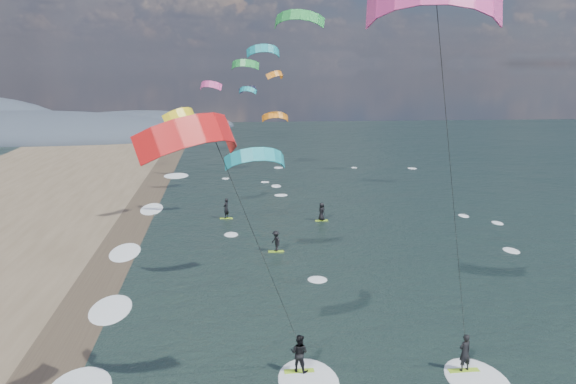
{
  "coord_description": "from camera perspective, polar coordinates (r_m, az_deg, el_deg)",
  "views": [
    {
      "loc": [
        -4.07,
        -19.08,
        13.26
      ],
      "look_at": [
        -1.0,
        12.0,
        7.0
      ],
      "focal_mm": 40.0,
      "sensor_mm": 36.0,
      "label": 1
    }
  ],
  "objects": [
    {
      "name": "coastal_hills",
      "position": [
        133.99,
        -23.41,
        4.72
      ],
      "size": [
        80.0,
        41.0,
        15.0
      ],
      "color": "#3D4756",
      "rests_on": "ground"
    },
    {
      "name": "shoreline_surf",
      "position": [
        36.95,
        -15.99,
        -10.15
      ],
      "size": [
        2.4,
        79.4,
        0.11
      ],
      "color": "white",
      "rests_on": "ground"
    },
    {
      "name": "wet_sand_strip",
      "position": [
        32.93,
        -19.58,
        -13.1
      ],
      "size": [
        3.0,
        240.0,
        0.0
      ],
      "primitive_type": "cube",
      "color": "#382D23",
      "rests_on": "ground"
    },
    {
      "name": "kitesurfer_near_b",
      "position": [
        22.19,
        -3.69,
        -2.65
      ],
      "size": [
        7.0,
        9.16,
        12.48
      ],
      "color": "#96CE24",
      "rests_on": "ground"
    },
    {
      "name": "kitesurfer_near_a",
      "position": [
        21.45,
        13.83,
        8.76
      ],
      "size": [
        7.83,
        8.79,
        16.38
      ],
      "color": "#96CE24",
      "rests_on": "ground"
    },
    {
      "name": "far_kitesurfers",
      "position": [
        51.3,
        -0.96,
        -2.71
      ],
      "size": [
        9.26,
        11.41,
        1.8
      ],
      "color": "#96CE24",
      "rests_on": "ground"
    },
    {
      "name": "bg_kite_field",
      "position": [
        73.07,
        -3.07,
        9.75
      ],
      "size": [
        14.35,
        77.4,
        11.23
      ],
      "color": "orange",
      "rests_on": "ground"
    }
  ]
}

